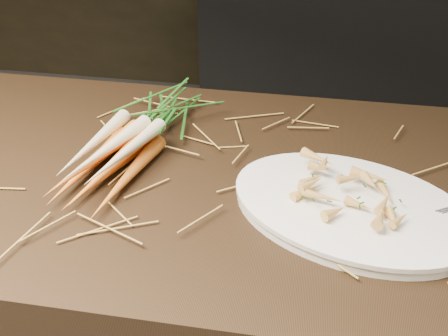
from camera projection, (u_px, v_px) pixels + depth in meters
name	position (u px, v px, depth m)	size (l,w,h in m)	color
back_counter	(390.00, 51.00, 2.76)	(1.82, 0.62, 0.84)	black
straw_bedding	(338.00, 183.00, 1.00)	(1.40, 0.60, 0.02)	#A27F3C
root_veg_bunch	(146.00, 127.00, 1.10)	(0.25, 0.48, 0.09)	#CA5C19
serving_platter	(351.00, 210.00, 0.93)	(0.40, 0.27, 0.02)	white
roasted_veg_heap	(353.00, 194.00, 0.91)	(0.20, 0.14, 0.04)	#A48231
serving_fork	(438.00, 238.00, 0.85)	(0.01, 0.15, 0.00)	silver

